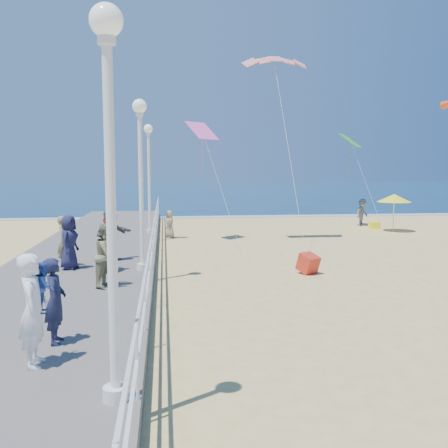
{
  "coord_description": "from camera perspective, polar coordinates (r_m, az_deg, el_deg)",
  "views": [
    {
      "loc": [
        -4.65,
        -15.76,
        3.63
      ],
      "look_at": [
        -2.5,
        2.0,
        1.6
      ],
      "focal_mm": 40.0,
      "sensor_mm": 36.0,
      "label": 1
    }
  ],
  "objects": [
    {
      "name": "beach_walker_c",
      "position": [
        25.95,
        -6.21,
        -0.01
      ],
      "size": [
        0.64,
        0.8,
        1.43
      ],
      "primitive_type": "imported",
      "rotation": [
        0.0,
        0.0,
        -1.28
      ],
      "color": "gray",
      "rests_on": "ground"
    },
    {
      "name": "lamp_post_near",
      "position": [
        6.8,
        -12.91,
        6.59
      ],
      "size": [
        0.44,
        0.44,
        5.32
      ],
      "color": "white",
      "rests_on": "boardwalk"
    },
    {
      "name": "toddler_held",
      "position": [
        8.78,
        -19.85,
        -6.79
      ],
      "size": [
        0.35,
        0.43,
        0.85
      ],
      "primitive_type": "imported",
      "rotation": [
        0.0,
        0.0,
        1.64
      ],
      "color": "#2D4AA8",
      "rests_on": "boardwalk"
    },
    {
      "name": "lamp_post_far",
      "position": [
        24.77,
        -8.58,
        6.47
      ],
      "size": [
        0.44,
        0.44,
        5.32
      ],
      "color": "white",
      "rests_on": "boardwalk"
    },
    {
      "name": "beach_chair_left",
      "position": [
        31.1,
        16.79,
        -0.14
      ],
      "size": [
        0.55,
        0.55,
        0.4
      ],
      "primitive_type": "cube",
      "color": "#FDFF1A",
      "rests_on": "ground"
    },
    {
      "name": "ocean",
      "position": [
        80.97,
        -3.61,
        3.89
      ],
      "size": [
        160.0,
        90.0,
        0.05
      ],
      "primitive_type": "cube",
      "color": "#0D2D4F",
      "rests_on": "ground"
    },
    {
      "name": "kite_parafoil",
      "position": [
        24.85,
        5.85,
        18.26
      ],
      "size": [
        3.11,
        0.94,
        0.65
      ],
      "primitive_type": null,
      "rotation": [
        0.44,
        0.0,
        0.0
      ],
      "color": "red"
    },
    {
      "name": "surf_line",
      "position": [
        36.73,
        0.41,
        0.84
      ],
      "size": [
        160.0,
        1.2,
        0.04
      ],
      "primitive_type": "cube",
      "color": "white",
      "rests_on": "ground"
    },
    {
      "name": "woman_holding_toddler",
      "position": [
        8.75,
        -20.95,
        -9.17
      ],
      "size": [
        0.49,
        0.71,
        1.86
      ],
      "primitive_type": "imported",
      "rotation": [
        0.0,
        0.0,
        1.64
      ],
      "color": "white",
      "rests_on": "boardwalk"
    },
    {
      "name": "spectator_6",
      "position": [
        17.1,
        -17.81,
        -1.9
      ],
      "size": [
        0.47,
        0.65,
        1.67
      ],
      "primitive_type": "imported",
      "rotation": [
        0.0,
        0.0,
        1.45
      ],
      "color": "#7D7256",
      "rests_on": "boardwalk"
    },
    {
      "name": "beach_umbrella",
      "position": [
        29.85,
        18.87,
        2.82
      ],
      "size": [
        1.9,
        1.9,
        2.14
      ],
      "color": "white",
      "rests_on": "ground"
    },
    {
      "name": "spectator_4",
      "position": [
        16.62,
        -17.29,
        -2.0
      ],
      "size": [
        0.74,
        0.96,
        1.73
      ],
      "primitive_type": "imported",
      "rotation": [
        0.0,
        0.0,
        1.32
      ],
      "color": "#1C1E3D",
      "rests_on": "boardwalk"
    },
    {
      "name": "lamp_post_mid",
      "position": [
        15.78,
        -9.51,
        6.5
      ],
      "size": [
        0.44,
        0.44,
        5.32
      ],
      "color": "white",
      "rests_on": "boardwalk"
    },
    {
      "name": "kite_diamond_green",
      "position": [
        31.41,
        14.22,
        9.23
      ],
      "size": [
        1.72,
        1.77,
        0.82
      ],
      "primitive_type": "cube",
      "rotation": [
        0.63,
        0.0,
        0.95
      ],
      "color": "green"
    },
    {
      "name": "spectator_0",
      "position": [
        9.75,
        -18.73,
        -8.31
      ],
      "size": [
        0.43,
        0.61,
        1.6
      ],
      "primitive_type": "imported",
      "rotation": [
        0.0,
        0.0,
        1.65
      ],
      "color": "#1A1E3A",
      "rests_on": "boardwalk"
    },
    {
      "name": "railing",
      "position": [
        15.94,
        -8.27,
        -2.18
      ],
      "size": [
        0.05,
        42.0,
        0.55
      ],
      "color": "white",
      "rests_on": "boardwalk"
    },
    {
      "name": "spectator_5",
      "position": [
        17.71,
        -12.78,
        -1.2
      ],
      "size": [
        1.4,
        1.71,
        1.83
      ],
      "primitive_type": "imported",
      "rotation": [
        0.0,
        0.0,
        0.97
      ],
      "color": "#515155",
      "rests_on": "boardwalk"
    },
    {
      "name": "beach_walker_a",
      "position": [
        32.33,
        15.51,
        1.3
      ],
      "size": [
        1.25,
        1.17,
        1.69
      ],
      "primitive_type": "imported",
      "rotation": [
        0.0,
        0.0,
        0.67
      ],
      "color": "#5E5E63",
      "rests_on": "ground"
    },
    {
      "name": "spectator_1",
      "position": [
        13.92,
        -13.22,
        -3.48
      ],
      "size": [
        0.89,
        1.01,
        1.73
      ],
      "primitive_type": "imported",
      "rotation": [
        0.0,
        0.0,
        1.25
      ],
      "color": "#818159",
      "rests_on": "boardwalk"
    },
    {
      "name": "spectator_3",
      "position": [
        15.91,
        -13.1,
        -2.38
      ],
      "size": [
        0.41,
        0.97,
        1.65
      ],
      "primitive_type": "imported",
      "rotation": [
        0.0,
        0.0,
        1.58
      ],
      "color": "red",
      "rests_on": "boardwalk"
    },
    {
      "name": "ground",
      "position": [
        16.83,
        9.36,
        -6.07
      ],
      "size": [
        160.0,
        160.0,
        0.0
      ],
      "primitive_type": "plane",
      "color": "#E2C576",
      "rests_on": "ground"
    },
    {
      "name": "box_kite",
      "position": [
        17.37,
        9.59,
        -4.67
      ],
      "size": [
        0.83,
        0.89,
        0.74
      ],
      "primitive_type": "cube",
      "rotation": [
        0.31,
        0.0,
        0.53
      ],
      "color": "red",
      "rests_on": "ground"
    },
    {
      "name": "boardwalk",
      "position": [
        16.38,
        -16.85,
        -5.9
      ],
      "size": [
        5.0,
        44.0,
        0.4
      ],
      "primitive_type": "cube",
      "color": "slate",
      "rests_on": "ground"
    },
    {
      "name": "kite_diamond_pink",
      "position": [
        24.68,
        -2.55,
        10.62
      ],
      "size": [
        1.7,
        1.67,
        0.89
      ],
      "primitive_type": "cube",
      "rotation": [
        0.71,
        0.0,
        0.7
      ],
      "color": "#FF5DC4"
    }
  ]
}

